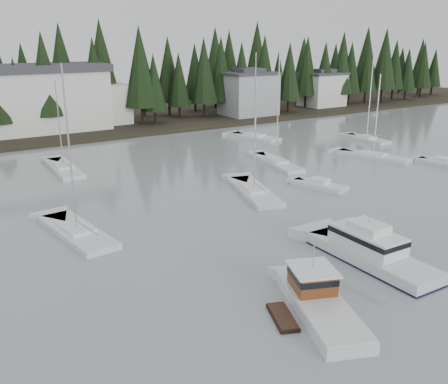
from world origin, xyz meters
The scene contains 16 objects.
far_shore_land centered at (0.00, 97.00, 0.00)m, with size 240.00×54.00×1.00m, color black.
conifer_treeline centered at (0.00, 86.00, 0.00)m, with size 200.00×22.00×20.00m, color black, non-canonical shape.
house_east_a centered at (36.00, 78.00, 4.90)m, with size 10.60×8.48×9.25m.
house_east_b centered at (58.00, 80.00, 4.40)m, with size 9.54×7.42×8.25m.
harbor_inn centered at (-2.96, 82.34, 5.78)m, with size 29.50×11.50×10.90m.
lobster_boat_brown centered at (-3.93, 14.28, 0.49)m, with size 6.26×9.10×4.27m.
cabin_cruiser_center centered at (4.00, 17.38, 0.68)m, with size 3.45×10.54×4.51m.
sailboat_1 centered at (6.62, 35.30, 0.06)m, with size 5.85×10.91×12.46m.
sailboat_2 centered at (37.94, 48.34, 0.10)m, with size 2.72×8.07×14.46m.
sailboat_3 centered at (-7.51, 55.69, 0.05)m, with size 3.10×10.82×11.37m.
sailboat_4 centered at (-12.40, 34.04, 0.07)m, with size 4.05×10.40×14.39m.
sailboat_5 centered at (23.95, 59.15, 0.08)m, with size 5.09×9.21×13.90m.
sailboat_6 centered at (16.34, 43.91, 0.08)m, with size 4.33×10.92×14.51m.
sailboat_9 centered at (29.67, 39.68, 0.06)m, with size 5.21×10.25×11.65m.
runabout_1 centered at (13.92, 33.30, 0.13)m, with size 3.85×6.45×1.42m.
runabout_2 centered at (33.95, 32.10, 0.13)m, with size 2.76×6.68×1.42m.
Camera 1 is at (-22.83, -4.91, 15.73)m, focal length 40.00 mm.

